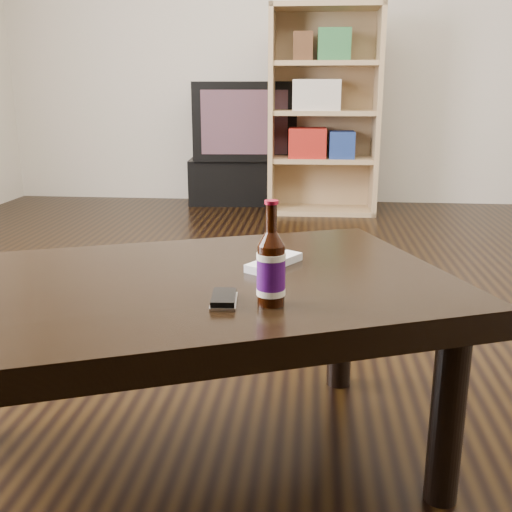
# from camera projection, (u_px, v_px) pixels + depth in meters

# --- Properties ---
(floor) EXTENTS (5.00, 6.00, 0.01)m
(floor) POSITION_uv_depth(u_px,v_px,m) (302.00, 352.00, 2.13)
(floor) COLOR black
(floor) RESTS_ON ground
(wall_back) EXTENTS (5.00, 0.02, 2.70)m
(wall_back) POSITION_uv_depth(u_px,v_px,m) (314.00, 29.00, 4.65)
(wall_back) COLOR silver
(wall_back) RESTS_ON ground
(tv_stand) EXTENTS (0.93, 0.51, 0.36)m
(tv_stand) POSITION_uv_depth(u_px,v_px,m) (246.00, 180.00, 4.90)
(tv_stand) COLOR black
(tv_stand) RESTS_ON floor
(tv) EXTENTS (0.83, 0.56, 0.60)m
(tv) POSITION_uv_depth(u_px,v_px,m) (246.00, 121.00, 4.77)
(tv) COLOR black
(tv) RESTS_ON tv_stand
(bookshelf) EXTENTS (0.80, 0.37, 1.47)m
(bookshelf) POSITION_uv_depth(u_px,v_px,m) (322.00, 108.00, 4.37)
(bookshelf) COLOR tan
(bookshelf) RESTS_ON floor
(coffee_table) EXTENTS (1.47, 1.17, 0.48)m
(coffee_table) POSITION_uv_depth(u_px,v_px,m) (171.00, 307.00, 1.37)
(coffee_table) COLOR black
(coffee_table) RESTS_ON floor
(beer_bottle) EXTENTS (0.08, 0.08, 0.21)m
(beer_bottle) POSITION_uv_depth(u_px,v_px,m) (271.00, 269.00, 1.19)
(beer_bottle) COLOR black
(beer_bottle) RESTS_ON coffee_table
(phone) EXTENTS (0.06, 0.10, 0.02)m
(phone) POSITION_uv_depth(u_px,v_px,m) (224.00, 299.00, 1.21)
(phone) COLOR silver
(phone) RESTS_ON coffee_table
(remote) EXTENTS (0.14, 0.17, 0.02)m
(remote) POSITION_uv_depth(u_px,v_px,m) (274.00, 262.00, 1.46)
(remote) COLOR silver
(remote) RESTS_ON coffee_table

